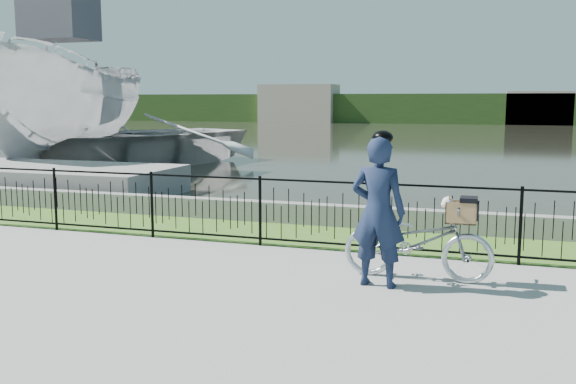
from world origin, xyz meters
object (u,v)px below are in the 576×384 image
(bicycle_rig, at_px, (418,240))
(cyclist, at_px, (378,210))
(boat_near, at_px, (63,106))
(boat_far, at_px, (130,139))

(bicycle_rig, distance_m, cyclist, 0.81)
(bicycle_rig, distance_m, boat_near, 16.58)
(cyclist, height_order, boat_far, cyclist)
(cyclist, height_order, boat_near, boat_near)
(bicycle_rig, height_order, boat_near, boat_near)
(bicycle_rig, bearing_deg, boat_far, 135.03)
(cyclist, relative_size, boat_far, 0.18)
(cyclist, xyz_separation_m, boat_far, (-11.26, 12.19, -0.02))
(bicycle_rig, height_order, boat_far, boat_far)
(boat_far, bearing_deg, bicycle_rig, -44.97)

